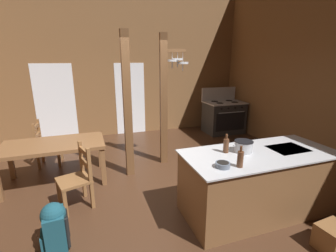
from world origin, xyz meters
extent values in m
cube|color=#422819|center=(0.00, 0.00, -0.05)|extent=(8.10, 7.88, 0.10)
cube|color=brown|center=(0.00, 3.61, 2.14)|extent=(8.10, 0.14, 4.29)
cube|color=white|center=(-1.64, 3.54, 1.02)|extent=(1.00, 0.01, 2.05)
cube|color=white|center=(0.36, 3.54, 1.02)|extent=(0.84, 0.01, 2.05)
cube|color=brown|center=(1.41, -0.86, 0.45)|extent=(2.11, 0.92, 0.90)
cube|color=#B7BABF|center=(1.41, -0.86, 0.91)|extent=(2.17, 0.98, 0.02)
cube|color=black|center=(1.88, -0.86, 0.92)|extent=(0.52, 0.40, 0.00)
cube|color=black|center=(1.41, -0.43, 0.05)|extent=(2.00, 0.06, 0.10)
cube|color=#2D2D2D|center=(3.02, 2.73, 0.45)|extent=(1.10, 0.76, 0.90)
cube|color=black|center=(3.02, 2.34, 0.42)|extent=(0.94, 0.01, 0.52)
cylinder|color=#B7BABF|center=(3.02, 2.32, 0.70)|extent=(0.83, 0.02, 0.02)
cube|color=#B7BABF|center=(3.02, 2.73, 0.92)|extent=(1.14, 0.80, 0.03)
cube|color=#B7BABF|center=(3.02, 3.09, 1.12)|extent=(1.14, 0.04, 0.40)
cylinder|color=black|center=(3.27, 2.58, 0.94)|extent=(0.20, 0.20, 0.01)
cylinder|color=black|center=(2.77, 2.58, 0.94)|extent=(0.20, 0.20, 0.01)
cylinder|color=black|center=(3.27, 2.88, 0.94)|extent=(0.20, 0.20, 0.01)
cylinder|color=black|center=(2.77, 2.88, 0.94)|extent=(0.20, 0.20, 0.01)
cylinder|color=black|center=(3.35, 2.33, 0.82)|extent=(0.04, 0.03, 0.04)
cylinder|color=black|center=(3.13, 2.33, 0.82)|extent=(0.04, 0.03, 0.04)
cylinder|color=black|center=(2.91, 2.33, 0.82)|extent=(0.04, 0.03, 0.04)
cylinder|color=black|center=(2.69, 2.33, 0.82)|extent=(0.04, 0.03, 0.04)
cube|color=brown|center=(0.66, 1.22, 1.32)|extent=(0.16, 0.16, 2.64)
cube|color=brown|center=(0.85, 1.19, 2.31)|extent=(0.52, 0.15, 0.06)
cylinder|color=#B7BABF|center=(0.83, 1.20, 2.23)|extent=(0.01, 0.01, 0.17)
cylinder|color=#B7BABF|center=(0.83, 1.20, 2.13)|extent=(0.26, 0.26, 0.04)
cylinder|color=#B7BABF|center=(0.83, 1.20, 2.05)|extent=(0.02, 0.02, 0.14)
cylinder|color=#B7BABF|center=(0.94, 1.18, 2.24)|extent=(0.01, 0.01, 0.14)
cylinder|color=#B7BABF|center=(0.94, 1.18, 2.15)|extent=(0.23, 0.23, 0.04)
cylinder|color=#B7BABF|center=(0.94, 1.18, 2.07)|extent=(0.02, 0.02, 0.14)
cylinder|color=#B7BABF|center=(1.05, 1.17, 2.21)|extent=(0.01, 0.01, 0.21)
cylinder|color=#B7BABF|center=(1.05, 1.17, 2.08)|extent=(0.25, 0.25, 0.04)
cylinder|color=#B7BABF|center=(1.05, 1.17, 2.00)|extent=(0.02, 0.02, 0.14)
cube|color=brown|center=(-0.13, 0.89, 1.32)|extent=(0.14, 0.14, 2.64)
cube|color=brown|center=(1.80, -1.75, 0.28)|extent=(0.38, 0.31, 0.04)
cube|color=brown|center=(1.64, -1.77, 0.13)|extent=(0.07, 0.28, 0.26)
cube|color=brown|center=(1.80, -1.75, 0.14)|extent=(0.35, 0.31, 0.03)
cube|color=brown|center=(-1.43, 0.99, 0.71)|extent=(1.72, 0.93, 0.06)
cube|color=brown|center=(-2.23, 1.36, 0.34)|extent=(0.08, 0.08, 0.68)
cube|color=brown|center=(-0.65, 1.39, 0.34)|extent=(0.08, 0.08, 0.68)
cube|color=brown|center=(-0.64, 0.61, 0.34)|extent=(0.08, 0.08, 0.68)
cube|color=brown|center=(-1.65, 1.85, 0.43)|extent=(0.46, 0.46, 0.04)
cube|color=brown|center=(-1.45, 2.03, 0.21)|extent=(0.05, 0.05, 0.41)
cube|color=brown|center=(-1.47, 1.65, 0.21)|extent=(0.05, 0.05, 0.41)
cube|color=brown|center=(-1.83, 2.05, 0.47)|extent=(0.05, 0.05, 0.95)
cube|color=brown|center=(-1.85, 1.67, 0.47)|extent=(0.05, 0.05, 0.95)
cube|color=brown|center=(-1.84, 1.86, 0.84)|extent=(0.05, 0.38, 0.07)
cube|color=brown|center=(-1.84, 1.86, 0.65)|extent=(0.05, 0.38, 0.07)
cube|color=brown|center=(-1.09, 0.08, 0.43)|extent=(0.55, 0.55, 0.04)
cube|color=brown|center=(-1.21, -0.16, 0.21)|extent=(0.06, 0.06, 0.41)
cube|color=brown|center=(-1.33, 0.20, 0.21)|extent=(0.06, 0.06, 0.41)
cube|color=brown|center=(-0.85, -0.04, 0.47)|extent=(0.06, 0.06, 0.95)
cube|color=brown|center=(-0.96, 0.32, 0.47)|extent=(0.06, 0.06, 0.95)
cube|color=brown|center=(-0.91, 0.14, 0.84)|extent=(0.15, 0.37, 0.07)
cube|color=brown|center=(-0.91, 0.14, 0.65)|extent=(0.15, 0.37, 0.07)
cube|color=#194756|center=(-1.27, -0.74, 0.24)|extent=(0.25, 0.34, 0.48)
cube|color=#194756|center=(-1.39, -0.76, 0.17)|extent=(0.08, 0.23, 0.17)
cylinder|color=black|center=(-1.13, -0.82, 0.24)|extent=(0.04, 0.04, 0.38)
cylinder|color=black|center=(-1.15, -0.63, 0.24)|extent=(0.04, 0.04, 0.38)
sphere|color=#194756|center=(-1.27, -0.74, 0.46)|extent=(0.30, 0.30, 0.27)
cylinder|color=#B7BABF|center=(1.20, -0.76, 0.99)|extent=(0.24, 0.24, 0.15)
cylinder|color=black|center=(1.20, -0.76, 1.07)|extent=(0.25, 0.25, 0.01)
cylinder|color=#B7BABF|center=(1.06, -0.76, 1.03)|extent=(0.05, 0.02, 0.02)
cylinder|color=#B7BABF|center=(1.33, -0.76, 1.03)|extent=(0.05, 0.02, 0.02)
cylinder|color=slate|center=(0.67, -1.10, 0.95)|extent=(0.17, 0.17, 0.06)
cylinder|color=black|center=(0.67, -1.10, 0.98)|extent=(0.14, 0.14, 0.00)
cylinder|color=#56331E|center=(0.95, -0.71, 1.02)|extent=(0.07, 0.07, 0.19)
cylinder|color=#56331E|center=(0.95, -0.71, 1.15)|extent=(0.03, 0.03, 0.07)
cylinder|color=#56331E|center=(0.87, -1.16, 1.02)|extent=(0.07, 0.07, 0.19)
cylinder|color=#56331E|center=(0.87, -1.16, 1.15)|extent=(0.03, 0.03, 0.07)
camera|label=1|loc=(-0.76, -3.34, 2.15)|focal=25.38mm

